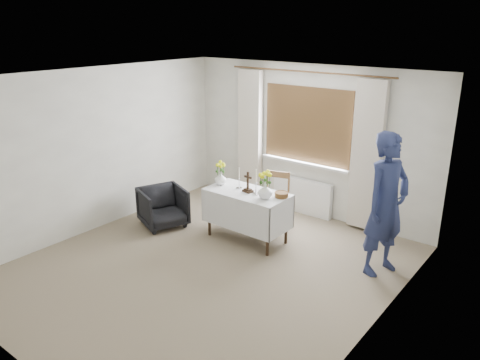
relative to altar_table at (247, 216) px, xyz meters
name	(u,v)px	position (x,y,z in m)	size (l,w,h in m)	color
ground	(208,267)	(0.11, -1.01, -0.38)	(5.00, 5.00, 0.00)	#86785C
altar_table	(247,216)	(0.00, 0.00, 0.00)	(1.24, 0.64, 0.76)	white
wooden_chair	(274,202)	(0.09, 0.57, 0.07)	(0.42, 0.42, 0.91)	brown
armchair	(163,207)	(-1.37, -0.42, -0.07)	(0.67, 0.69, 0.63)	black
person	(386,205)	(1.95, 0.33, 0.55)	(0.68, 0.45, 1.87)	navy
radiator	(302,196)	(0.11, 1.41, -0.08)	(1.10, 0.10, 0.60)	white
wooden_cross	(248,182)	(0.01, 0.00, 0.53)	(0.14, 0.10, 0.31)	black
candlestick_left	(239,178)	(-0.18, 0.04, 0.54)	(0.09, 0.09, 0.33)	silver
candlestick_right	(256,182)	(0.16, 0.00, 0.57)	(0.11, 0.11, 0.37)	silver
flower_vase_left	(221,179)	(-0.52, 0.01, 0.47)	(0.18, 0.18, 0.19)	white
flower_vase_right	(265,191)	(0.36, -0.05, 0.49)	(0.21, 0.21, 0.21)	white
wicker_basket	(281,195)	(0.51, 0.13, 0.42)	(0.19, 0.19, 0.07)	brown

